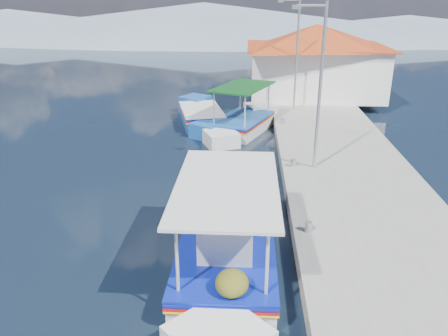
{
  "coord_description": "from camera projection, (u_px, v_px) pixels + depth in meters",
  "views": [
    {
      "loc": [
        2.07,
        -14.19,
        6.82
      ],
      "look_at": [
        1.27,
        -0.31,
        1.3
      ],
      "focal_mm": 35.94,
      "sensor_mm": 36.0,
      "label": 1
    }
  ],
  "objects": [
    {
      "name": "lamp_post_near",
      "position": [
        318.0,
        80.0,
        15.98
      ],
      "size": [
        1.21,
        0.14,
        6.0
      ],
      "color": "#A5A8AD",
      "rests_on": "quay"
    },
    {
      "name": "caique_blue_hull",
      "position": [
        202.0,
        117.0,
        24.59
      ],
      "size": [
        3.16,
        6.82,
        1.25
      ],
      "rotation": [
        0.0,
        0.0,
        -0.24
      ],
      "color": "#1A50A1",
      "rests_on": "ground"
    },
    {
      "name": "harbor_building",
      "position": [
        315.0,
        59.0,
        28.35
      ],
      "size": [
        10.49,
        10.49,
        4.4
      ],
      "color": "white",
      "rests_on": "quay"
    },
    {
      "name": "lamp_post_far",
      "position": [
        295.0,
        49.0,
        24.33
      ],
      "size": [
        1.21,
        0.14,
        6.0
      ],
      "color": "#A5A8AD",
      "rests_on": "quay"
    },
    {
      "name": "mountain_ridge",
      "position": [
        281.0,
        25.0,
        66.65
      ],
      "size": [
        171.4,
        96.0,
        5.5
      ],
      "color": "gray",
      "rests_on": "ground"
    },
    {
      "name": "bollards",
      "position": [
        287.0,
        137.0,
        20.22
      ],
      "size": [
        0.2,
        17.2,
        0.3
      ],
      "color": "#A5A8AD",
      "rests_on": "quay"
    },
    {
      "name": "ground",
      "position": [
        189.0,
        198.0,
        15.79
      ],
      "size": [
        160.0,
        160.0,
        0.0
      ],
      "primitive_type": "plane",
      "color": "black",
      "rests_on": "ground"
    },
    {
      "name": "caique_green_canopy",
      "position": [
        242.0,
        124.0,
        23.15
      ],
      "size": [
        3.8,
        6.54,
        2.64
      ],
      "rotation": [
        0.0,
        0.0,
        0.39
      ],
      "color": "silver",
      "rests_on": "ground"
    },
    {
      "name": "main_caique",
      "position": [
        227.0,
        251.0,
        11.58
      ],
      "size": [
        2.52,
        8.41,
        2.77
      ],
      "rotation": [
        0.0,
        0.0,
        0.0
      ],
      "color": "silver",
      "rests_on": "ground"
    },
    {
      "name": "quay",
      "position": [
        330.0,
        141.0,
        20.95
      ],
      "size": [
        5.0,
        44.0,
        0.5
      ],
      "primitive_type": "cube",
      "color": "gray",
      "rests_on": "ground"
    }
  ]
}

